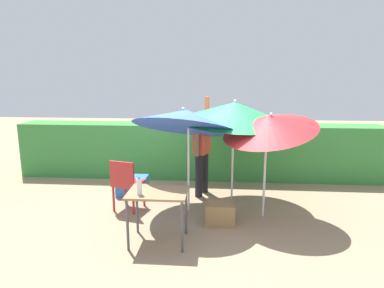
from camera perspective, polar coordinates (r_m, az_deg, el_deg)
The scene contains 11 objects.
ground_plane at distance 5.84m, azimuth -0.24°, elevation -11.23°, with size 24.00×24.00×0.00m, color #9E8466.
hedge_row at distance 7.51m, azimuth 1.00°, elevation -1.15°, with size 8.00×0.70×1.21m, color #38843D.
umbrella_rainbow at distance 5.44m, azimuth -1.08°, elevation 4.31°, with size 1.79×1.74×2.05m.
umbrella_orange at distance 5.30m, azimuth 13.03°, elevation 3.43°, with size 1.55×1.50×1.95m.
umbrella_yellow at distance 5.81m, azimuth 7.26°, elevation 5.43°, with size 1.97×1.97×1.92m.
person_vendor at distance 6.31m, azimuth 1.72°, elevation -0.57°, with size 0.33×0.55×1.88m.
chair_plastic at distance 5.77m, azimuth -11.18°, elevation -6.33°, with size 0.54×0.54×0.89m.
cooler_box at distance 6.57m, azimuth -10.14°, elevation -7.04°, with size 0.57×0.39×0.37m, color #2D6BB7.
crate_cardboard at distance 5.32m, azimuth 4.83°, elevation -11.68°, with size 0.45×0.38×0.33m, color #9E7A4C.
folding_table at distance 4.60m, azimuth -5.88°, elevation -9.12°, with size 0.80×0.60×0.74m.
bottle_water at distance 4.44m, azimuth -9.01°, elevation -7.18°, with size 0.07×0.07×0.24m.
Camera 1 is at (0.45, -5.36, 2.28)m, focal length 31.14 mm.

